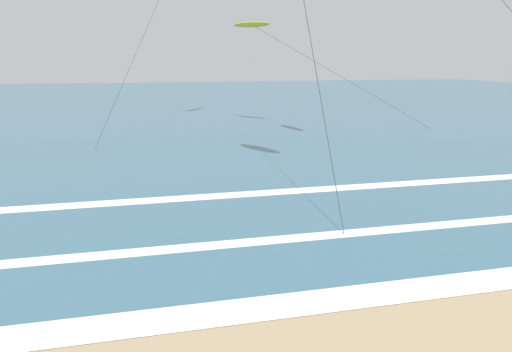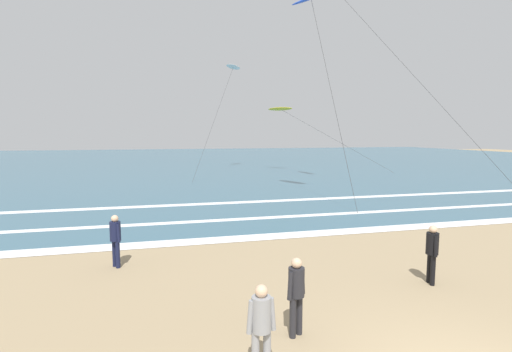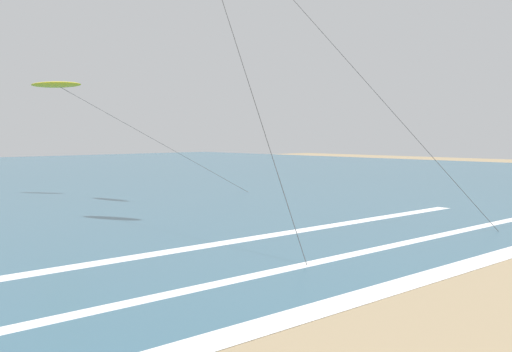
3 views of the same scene
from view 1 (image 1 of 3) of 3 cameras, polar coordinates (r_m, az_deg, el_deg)
name	(u,v)px [view 1 (image 1 of 3)]	position (r m, az deg, el deg)	size (l,w,h in m)	color
ocean_surface	(134,103)	(52.74, -13.90, 8.17)	(140.00, 90.00, 0.01)	#386075
wave_foam_shoreline	(89,329)	(9.15, -18.71, -16.39)	(36.01, 0.90, 0.01)	white
wave_foam_mid_break	(155,251)	(12.09, -11.52, -8.43)	(58.85, 0.52, 0.01)	white
wave_foam_outer_break	(122,202)	(16.24, -15.17, -2.95)	(42.21, 0.69, 0.01)	white
kite_yellow_high_right	(252,25)	(33.86, -0.41, 16.97)	(12.22, 5.82, 6.83)	yellow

